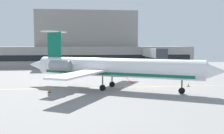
# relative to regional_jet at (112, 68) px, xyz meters

# --- Properties ---
(ground) EXTENTS (120.00, 120.00, 0.11)m
(ground) POSITION_rel_regional_jet_xyz_m (0.77, -0.44, -3.44)
(ground) COLOR gray
(terminal_building) EXTENTS (67.10, 15.69, 18.22)m
(terminal_building) POSITION_rel_regional_jet_xyz_m (-2.77, 48.04, 3.38)
(terminal_building) COLOR gray
(terminal_building) RESTS_ON ground
(jet_bridge_west) EXTENTS (2.40, 18.89, 6.03)m
(jet_bridge_west) POSITION_rel_regional_jet_xyz_m (14.79, 29.38, 1.26)
(jet_bridge_west) COLOR silver
(jet_bridge_west) RESTS_ON ground
(regional_jet) EXTENTS (29.79, 23.48, 9.26)m
(regional_jet) POSITION_rel_regional_jet_xyz_m (0.00, 0.00, 0.00)
(regional_jet) COLOR white
(regional_jet) RESTS_ON ground
(baggage_tug) EXTENTS (3.68, 3.25, 2.12)m
(baggage_tug) POSITION_rel_regional_jet_xyz_m (20.00, 26.06, -2.43)
(baggage_tug) COLOR #19389E
(baggage_tug) RESTS_ON ground
(pushback_tractor) EXTENTS (2.92, 4.28, 2.03)m
(pushback_tractor) POSITION_rel_regional_jet_xyz_m (10.04, 25.01, -2.46)
(pushback_tractor) COLOR #1E4CB2
(pushback_tractor) RESTS_ON ground
(safety_cone_alpha) EXTENTS (0.47, 0.47, 0.55)m
(safety_cone_alpha) POSITION_rel_regional_jet_xyz_m (-9.41, -1.89, -3.14)
(safety_cone_alpha) COLOR orange
(safety_cone_alpha) RESTS_ON ground
(safety_cone_bravo) EXTENTS (0.47, 0.47, 0.55)m
(safety_cone_bravo) POSITION_rel_regional_jet_xyz_m (13.06, 1.17, -3.14)
(safety_cone_bravo) COLOR orange
(safety_cone_bravo) RESTS_ON ground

